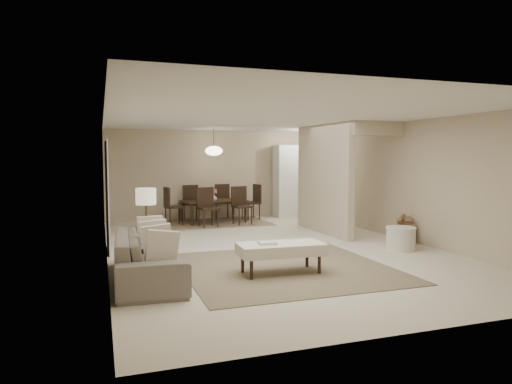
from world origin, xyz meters
name	(u,v)px	position (x,y,z in m)	size (l,w,h in m)	color
floor	(269,248)	(0.00, 0.00, 0.00)	(9.00, 9.00, 0.00)	beige
ceiling	(270,118)	(0.00, 0.00, 2.50)	(9.00, 9.00, 0.00)	white
back_wall	(214,175)	(0.00, 4.50, 1.25)	(6.00, 6.00, 0.00)	#C6B696
left_wall	(105,187)	(-3.00, 0.00, 1.25)	(9.00, 9.00, 0.00)	#C6B696
right_wall	(401,181)	(3.00, 0.00, 1.25)	(9.00, 9.00, 0.00)	#C6B696
partition	(323,179)	(1.80, 1.25, 1.25)	(0.15, 2.50, 2.50)	#C6B696
doorway	(107,197)	(-2.97, 0.60, 1.02)	(0.04, 0.90, 2.04)	black
pantry_cabinet	(295,181)	(2.35, 4.15, 1.05)	(1.20, 0.55, 2.10)	white
flush_light	(307,131)	(2.30, 3.20, 2.46)	(0.44, 0.44, 0.05)	white
living_rug	(285,268)	(-0.33, -1.60, 0.01)	(3.20, 3.20, 0.01)	brown
sofa	(149,256)	(-2.45, -1.60, 0.34)	(0.90, 2.31, 0.68)	slate
ottoman_bench	(281,249)	(-0.53, -1.90, 0.37)	(1.31, 0.65, 0.46)	beige
side_table	(147,251)	(-2.40, -0.81, 0.25)	(0.46, 0.46, 0.51)	black
table_lamp	(146,201)	(-2.40, -0.81, 1.07)	(0.32, 0.32, 0.76)	#46361E
round_pouf	(401,239)	(2.28, -1.01, 0.22)	(0.56, 0.56, 0.43)	beige
wicker_basket	(404,234)	(2.75, -0.48, 0.19)	(0.44, 0.44, 0.38)	olive
dining_rug	(214,222)	(-0.20, 3.70, 0.01)	(2.80, 2.10, 0.01)	#7E694E
dining_table	(214,211)	(-0.20, 3.70, 0.30)	(1.68, 0.94, 0.59)	black
dining_chairs	(214,204)	(-0.20, 3.70, 0.50)	(2.70, 2.12, 0.99)	black
vase	(214,198)	(-0.20, 3.70, 0.67)	(0.15, 0.15, 0.16)	silver
yellow_mat	(316,224)	(2.28, 2.54, 0.01)	(0.91, 0.56, 0.01)	yellow
pendant_light	(214,151)	(-0.20, 3.70, 1.92)	(0.46, 0.46, 0.71)	#46361E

